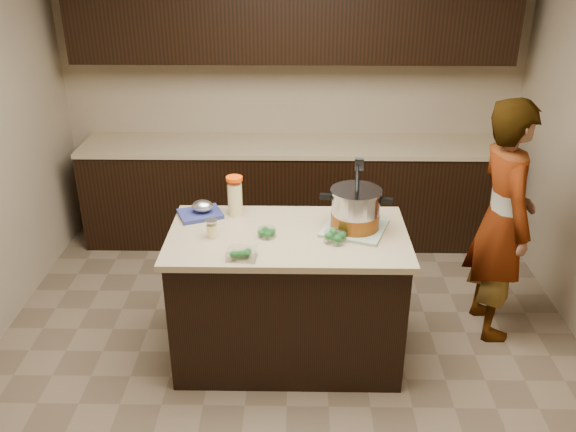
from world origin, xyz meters
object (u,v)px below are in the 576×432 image
person (502,221)px  island (288,296)px  stock_pot (355,211)px  lemonade_pitcher (235,197)px

person → island: bearing=99.9°
stock_pot → person: 1.06m
island → person: person is taller
stock_pot → person: person is taller
stock_pot → lemonade_pitcher: 0.78m
stock_pot → person: size_ratio=0.27×
island → stock_pot: size_ratio=3.27×
island → stock_pot: bearing=8.9°
stock_pot → person: (1.00, 0.28, -0.19)m
lemonade_pitcher → person: size_ratio=0.15×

